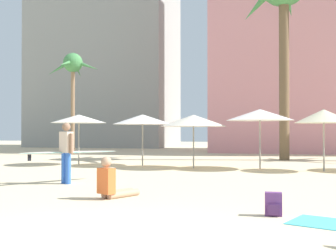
# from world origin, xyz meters

# --- Properties ---
(ground) EXTENTS (120.00, 120.00, 0.00)m
(ground) POSITION_xyz_m (0.00, 0.00, 0.00)
(ground) COLOR beige
(palm_tree_center) EXTENTS (3.69, 3.74, 6.83)m
(palm_tree_center) POSITION_xyz_m (-11.41, 20.94, 5.71)
(palm_tree_center) COLOR #896B4C
(palm_tree_center) RESTS_ON ground
(cafe_umbrella_0) EXTENTS (2.73, 2.73, 2.43)m
(cafe_umbrella_0) POSITION_xyz_m (1.29, 12.55, 2.20)
(cafe_umbrella_0) COLOR gray
(cafe_umbrella_0) RESTS_ON ground
(cafe_umbrella_1) EXTENTS (2.76, 2.76, 2.22)m
(cafe_umbrella_1) POSITION_xyz_m (-1.41, 12.31, 1.98)
(cafe_umbrella_1) COLOR gray
(cafe_umbrella_1) RESTS_ON ground
(cafe_umbrella_2) EXTENTS (2.54, 2.54, 2.30)m
(cafe_umbrella_2) POSITION_xyz_m (-6.83, 12.71, 2.10)
(cafe_umbrella_2) COLOR gray
(cafe_umbrella_2) RESTS_ON ground
(cafe_umbrella_4) EXTENTS (2.19, 2.19, 2.37)m
(cafe_umbrella_4) POSITION_xyz_m (3.69, 12.16, 2.11)
(cafe_umbrella_4) COLOR gray
(cafe_umbrella_4) RESTS_ON ground
(cafe_umbrella_6) EXTENTS (2.68, 2.68, 2.28)m
(cafe_umbrella_6) POSITION_xyz_m (-3.86, 12.98, 2.06)
(cafe_umbrella_6) COLOR gray
(cafe_umbrella_6) RESTS_ON ground
(backpack) EXTENTS (0.31, 0.25, 0.42)m
(backpack) POSITION_xyz_m (1.97, 2.74, 0.20)
(backpack) COLOR #693977
(backpack) RESTS_ON ground
(person_mid_right) EXTENTS (2.07, 2.82, 1.77)m
(person_mid_right) POSITION_xyz_m (-3.92, 6.22, 0.94)
(person_mid_right) COLOR blue
(person_mid_right) RESTS_ON ground
(person_far_left) EXTENTS (0.79, 1.04, 0.95)m
(person_far_left) POSITION_xyz_m (-1.60, 3.92, 0.33)
(person_far_left) COLOR tan
(person_far_left) RESTS_ON ground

